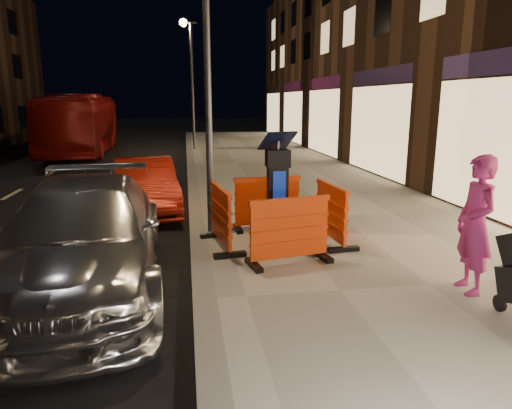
{
  "coord_description": "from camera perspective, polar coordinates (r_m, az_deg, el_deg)",
  "views": [
    {
      "loc": [
        -0.17,
        -5.3,
        2.57
      ],
      "look_at": [
        0.8,
        1.0,
        1.1
      ],
      "focal_mm": 32.0,
      "sensor_mm": 36.0,
      "label": 1
    }
  ],
  "objects": [
    {
      "name": "barrier_back",
      "position": [
        8.64,
        1.42,
        0.18
      ],
      "size": [
        1.32,
        0.61,
        1.01
      ],
      "primitive_type": "cube",
      "rotation": [
        0.0,
        0.0,
        0.06
      ],
      "color": "#E73D0B",
      "rests_on": "sidewalk"
    },
    {
      "name": "parking_kiosk",
      "position": [
        7.65,
        2.69,
        1.54
      ],
      "size": [
        0.63,
        0.63,
        1.81
      ],
      "primitive_type": "cube",
      "rotation": [
        0.0,
        0.0,
        0.11
      ],
      "color": "black",
      "rests_on": "sidewalk"
    },
    {
      "name": "bus_doubledecker",
      "position": [
        23.97,
        -20.64,
        5.99
      ],
      "size": [
        2.89,
        10.22,
        2.82
      ],
      "primitive_type": "imported",
      "rotation": [
        0.0,
        0.0,
        0.05
      ],
      "color": "maroon",
      "rests_on": "ground"
    },
    {
      "name": "car_silver",
      "position": [
        6.93,
        -20.29,
        -9.62
      ],
      "size": [
        2.42,
        5.2,
        1.47
      ],
      "primitive_type": "imported",
      "rotation": [
        0.0,
        0.0,
        0.07
      ],
      "color": "#A3A3A7",
      "rests_on": "ground"
    },
    {
      "name": "kerb",
      "position": [
        5.86,
        -6.41,
        -12.3
      ],
      "size": [
        0.3,
        60.0,
        0.15
      ],
      "primitive_type": "cube",
      "color": "slate",
      "rests_on": "ground"
    },
    {
      "name": "street_lamp_mid",
      "position": [
        8.33,
        -6.1,
        16.91
      ],
      "size": [
        0.12,
        0.12,
        6.0
      ],
      "primitive_type": "cylinder",
      "color": "#3F3F44",
      "rests_on": "sidewalk"
    },
    {
      "name": "barrier_kerbside",
      "position": [
        7.61,
        -4.38,
        -1.63
      ],
      "size": [
        0.72,
        1.36,
        1.01
      ],
      "primitive_type": "cube",
      "rotation": [
        0.0,
        0.0,
        1.72
      ],
      "color": "#E73D0B",
      "rests_on": "sidewalk"
    },
    {
      "name": "ground_plane",
      "position": [
        5.89,
        -6.39,
        -12.96
      ],
      "size": [
        120.0,
        120.0,
        0.0
      ],
      "primitive_type": "plane",
      "color": "black",
      "rests_on": "ground"
    },
    {
      "name": "sidewalk",
      "position": [
        6.66,
        20.78,
        -9.91
      ],
      "size": [
        6.0,
        60.0,
        0.15
      ],
      "primitive_type": "cube",
      "color": "gray",
      "rests_on": "ground"
    },
    {
      "name": "barrier_bldgside",
      "position": [
        7.97,
        9.36,
        -1.09
      ],
      "size": [
        0.63,
        1.33,
        1.01
      ],
      "primitive_type": "cube",
      "rotation": [
        0.0,
        0.0,
        1.65
      ],
      "color": "#E73D0B",
      "rests_on": "sidewalk"
    },
    {
      "name": "man",
      "position": [
        6.35,
        25.73,
        -2.3
      ],
      "size": [
        0.48,
        0.68,
        1.77
      ],
      "primitive_type": "imported",
      "rotation": [
        0.0,
        0.0,
        -1.66
      ],
      "color": "#A7286E",
      "rests_on": "sidewalk"
    },
    {
      "name": "street_lamp_far",
      "position": [
        23.31,
        -7.95,
        14.28
      ],
      "size": [
        0.12,
        0.12,
        6.0
      ],
      "primitive_type": "cylinder",
      "color": "#3F3F44",
      "rests_on": "sidewalk"
    },
    {
      "name": "barrier_front",
      "position": [
        6.84,
        4.22,
        -3.31
      ],
      "size": [
        1.37,
        0.78,
        1.01
      ],
      "primitive_type": "cube",
      "rotation": [
        0.0,
        0.0,
        0.2
      ],
      "color": "#E73D0B",
      "rests_on": "sidewalk"
    },
    {
      "name": "car_red",
      "position": [
        11.05,
        -13.53,
        -0.84
      ],
      "size": [
        1.82,
        3.9,
        1.24
      ],
      "primitive_type": "imported",
      "rotation": [
        0.0,
        0.0,
        0.14
      ],
      "color": "maroon",
      "rests_on": "ground"
    }
  ]
}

